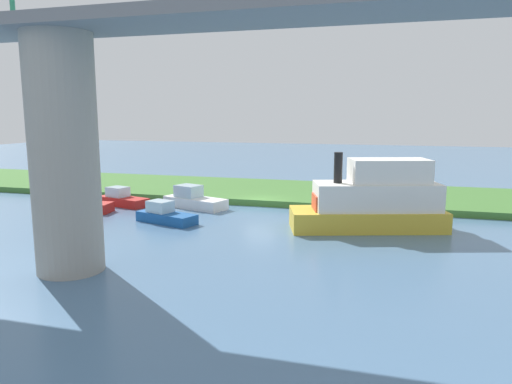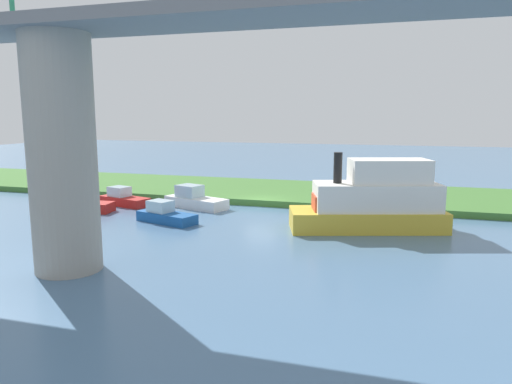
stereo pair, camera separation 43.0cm
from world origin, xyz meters
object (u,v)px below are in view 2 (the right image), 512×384
Objects in this scene: pontoon_yellow at (373,201)px; houseboat_blue at (165,215)px; bridge_pylon at (62,156)px; motorboat_white at (195,200)px; skiff_small at (123,199)px; mooring_post at (387,200)px; person_on_bank at (338,189)px; motorboat_red at (80,204)px.

pontoon_yellow is 2.20× the size of houseboat_blue.
motorboat_white is at bearing -87.62° from bridge_pylon.
houseboat_blue is 0.99× the size of skiff_small.
bridge_pylon is 23.01m from mooring_post.
pontoon_yellow is at bearing 82.85° from mooring_post.
pontoon_yellow is 14.04m from motorboat_white.
pontoon_yellow is (0.73, 5.84, 0.88)m from mooring_post.
bridge_pylon is 2.34× the size of houseboat_blue.
bridge_pylon reaches higher than person_on_bank.
skiff_small is (16.26, 5.36, -0.69)m from person_on_bank.
motorboat_red is at bearing 27.23° from motorboat_white.
pontoon_yellow reaches higher than mooring_post.
bridge_pylon reaches higher than motorboat_red.
skiff_small is (6.05, -4.50, 0.01)m from houseboat_blue.
person_on_bank is at bearing -156.23° from motorboat_white.
pontoon_yellow is at bearing 172.43° from skiff_small.
motorboat_red is at bearing 16.26° from mooring_post.
bridge_pylon is at bearing 43.15° from pontoon_yellow.
motorboat_white is at bearing -172.51° from skiff_small.
person_on_bank is at bearing -136.00° from houseboat_blue.
bridge_pylon reaches higher than motorboat_white.
houseboat_blue is 5.27m from motorboat_white.
bridge_pylon is 1.95× the size of motorboat_white.
person_on_bank reaches higher than motorboat_red.
houseboat_blue is at bearing -87.70° from bridge_pylon.
houseboat_blue is (0.41, -10.21, -4.80)m from bridge_pylon.
person_on_bank is 4.42m from mooring_post.
motorboat_white is at bearing -152.77° from motorboat_red.
bridge_pylon reaches higher than pontoon_yellow.
pontoon_yellow is (-3.14, 7.94, 0.59)m from person_on_bank.
houseboat_blue is (-7.74, 1.40, -0.03)m from motorboat_red.
mooring_post is at bearing -127.26° from bridge_pylon.
motorboat_red is (21.09, 0.52, -1.25)m from pontoon_yellow.
person_on_bank reaches higher than houseboat_blue.
motorboat_red is 1.04× the size of houseboat_blue.
bridge_pylon is 16.18m from motorboat_white.
skiff_small is at bearing -66.29° from bridge_pylon.
houseboat_blue is at bearing 169.76° from motorboat_red.
person_on_bank reaches higher than skiff_small.
motorboat_red reaches higher than mooring_post.
motorboat_red is (8.15, -11.61, -4.77)m from bridge_pylon.
motorboat_white is at bearing 23.77° from person_on_bank.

